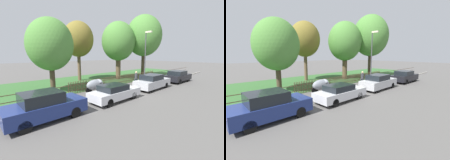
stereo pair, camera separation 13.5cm
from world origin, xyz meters
The scene contains 15 objects.
ground_plane centered at (0.00, 0.00, 0.00)m, with size 120.00×120.00×0.00m, color #565451.
kerb_stone centered at (0.00, 0.10, 0.06)m, with size 38.90×0.20×0.12m, color #9E998E.
grass_strip centered at (0.00, 7.40, 0.01)m, with size 38.90×9.64×0.01m, color #33602D.
park_fence centered at (0.00, 2.59, 0.55)m, with size 38.90×0.05×1.10m.
parked_car_silver_hatchback centered at (-9.97, -1.14, 0.77)m, with size 4.06×1.83×1.55m.
parked_car_black_saloon centered at (-4.92, -1.27, 0.64)m, with size 4.22×1.75×1.25m.
parked_car_navy_estate centered at (0.56, -1.11, 0.74)m, with size 4.43×1.81×1.47m.
parked_car_red_compact centered at (6.24, -1.24, 0.73)m, with size 4.22×1.88×1.44m.
covered_motorcycle centered at (-4.44, 1.73, 0.73)m, with size 1.97×0.95×1.20m.
tree_nearest_kerb centered at (-7.16, 4.72, 4.31)m, with size 4.07×4.07×6.68m.
tree_behind_motorcycle centered at (-2.10, 8.31, 5.34)m, with size 3.92×3.92×7.64m.
tree_mid_park centered at (2.55, 5.63, 5.16)m, with size 4.59×4.59×7.85m.
tree_far_left centered at (6.37, 4.15, 6.09)m, with size 5.14×5.14×9.08m.
pedestrian_near_fence centered at (0.67, 1.03, 0.90)m, with size 0.44×0.44×1.59m.
street_lamp centered at (1.66, 0.51, 3.70)m, with size 0.20×0.79×5.91m.
Camera 2 is at (-12.51, -9.14, 3.47)m, focal length 24.00 mm.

